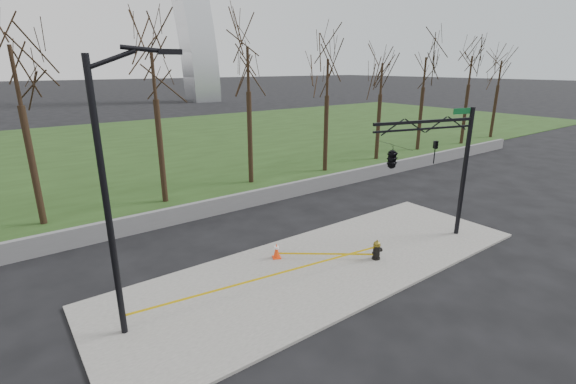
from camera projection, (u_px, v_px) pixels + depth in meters
ground at (326, 266)px, 16.17m from camera, size 500.00×500.00×0.00m
sidewalk at (326, 265)px, 16.16m from camera, size 18.00×6.00×0.10m
grass_strip at (120, 148)px, 39.13m from camera, size 120.00×40.00×0.06m
guardrail at (229, 204)px, 22.16m from camera, size 60.00×0.30×0.90m
tree_row at (289, 110)px, 27.96m from camera, size 60.16×4.00×9.51m
fire_hydrant at (377, 250)px, 16.48m from camera, size 0.51×0.34×0.84m
traffic_cone at (277, 251)px, 16.59m from camera, size 0.45×0.45×0.65m
street_light at (113, 184)px, 10.75m from camera, size 2.36×0.68×8.21m
traffic_signal_mast at (408, 155)px, 16.77m from camera, size 4.95×2.54×6.00m
caution_tape at (289, 268)px, 14.87m from camera, size 9.68×2.53×0.43m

